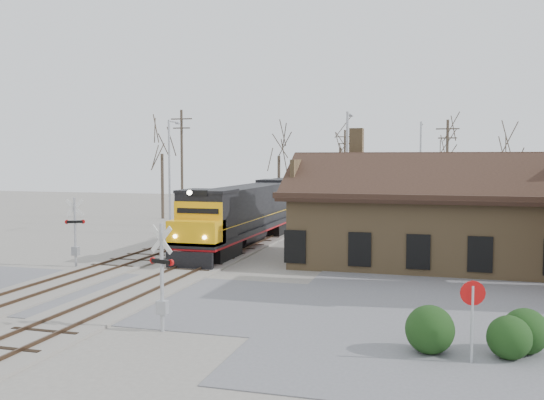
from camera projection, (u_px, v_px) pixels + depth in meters
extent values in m
plane|color=gray|center=(131.00, 296.00, 26.72)|extent=(140.00, 140.00, 0.00)
cube|color=slate|center=(131.00, 296.00, 26.72)|extent=(60.00, 9.00, 0.03)
cube|color=gray|center=(241.00, 247.00, 41.10)|extent=(3.40, 90.00, 0.12)
cube|color=#473323|center=(231.00, 245.00, 41.29)|extent=(0.08, 90.00, 0.14)
cube|color=#473323|center=(251.00, 246.00, 40.89)|extent=(0.08, 90.00, 0.14)
cube|color=gray|center=(180.00, 244.00, 42.34)|extent=(3.40, 90.00, 0.12)
cube|color=#473323|center=(171.00, 242.00, 42.53)|extent=(0.08, 90.00, 0.14)
cube|color=#473323|center=(190.00, 243.00, 42.13)|extent=(0.08, 90.00, 0.14)
cube|color=olive|center=(421.00, 229.00, 34.79)|extent=(14.00, 8.00, 4.00)
cube|color=black|center=(422.00, 193.00, 34.64)|extent=(15.20, 9.20, 0.30)
cube|color=black|center=(421.00, 177.00, 32.37)|extent=(15.00, 4.71, 2.66)
cube|color=black|center=(424.00, 174.00, 36.78)|extent=(15.00, 4.71, 2.66)
cube|color=olive|center=(357.00, 146.00, 36.99)|extent=(0.80, 0.80, 2.20)
cube|color=black|center=(213.00, 251.00, 36.12)|extent=(2.40, 3.84, 0.96)
cube|color=black|center=(271.00, 228.00, 48.10)|extent=(2.40, 3.84, 0.96)
cube|color=black|center=(246.00, 227.00, 42.05)|extent=(2.88, 19.21, 0.34)
cube|color=#980B0F|center=(246.00, 230.00, 42.07)|extent=(2.90, 19.21, 0.12)
cube|color=black|center=(251.00, 204.00, 43.10)|extent=(2.50, 13.93, 2.69)
cube|color=black|center=(207.00, 215.00, 35.13)|extent=(2.88, 2.69, 2.69)
cube|color=#FFB40D|center=(196.00, 232.00, 33.63)|extent=(2.88, 1.73, 1.34)
cube|color=black|center=(189.00, 261.00, 32.80)|extent=(2.69, 0.25, 0.96)
cylinder|color=#FFF2CC|center=(189.00, 193.00, 32.62)|extent=(0.27, 0.10, 0.27)
cube|color=black|center=(293.00, 219.00, 55.02)|extent=(2.40, 3.84, 0.96)
cube|color=black|center=(320.00, 208.00, 67.00)|extent=(2.40, 3.84, 0.96)
cube|color=black|center=(308.00, 206.00, 60.96)|extent=(2.88, 19.21, 0.34)
cube|color=#980B0F|center=(308.00, 208.00, 60.97)|extent=(2.90, 19.21, 0.12)
cube|color=black|center=(311.00, 190.00, 62.00)|extent=(2.50, 13.93, 2.69)
cube|color=black|center=(291.00, 195.00, 54.04)|extent=(2.88, 2.69, 2.69)
cube|color=black|center=(286.00, 205.00, 52.53)|extent=(2.88, 1.73, 1.34)
cube|color=black|center=(283.00, 223.00, 51.70)|extent=(2.69, 0.25, 0.96)
cylinder|color=#A5A8AD|center=(162.00, 278.00, 21.16)|extent=(0.13, 0.13, 3.84)
cube|color=silver|center=(161.00, 240.00, 21.06)|extent=(0.97, 0.34, 1.00)
cube|color=silver|center=(161.00, 240.00, 21.06)|extent=(0.97, 0.34, 1.00)
cube|color=black|center=(162.00, 261.00, 21.12)|extent=(0.87, 0.40, 0.14)
cylinder|color=#B20C0C|center=(153.00, 260.00, 21.36)|extent=(0.24, 0.15, 0.23)
cylinder|color=#B20C0C|center=(171.00, 263.00, 20.88)|extent=(0.24, 0.15, 0.23)
cube|color=#A5A8AD|center=(162.00, 307.00, 21.23)|extent=(0.38, 0.29, 0.48)
cylinder|color=#A5A8AD|center=(75.00, 232.00, 33.87)|extent=(0.14, 0.14, 3.89)
cube|color=silver|center=(75.00, 208.00, 33.78)|extent=(0.95, 0.45, 1.02)
cube|color=silver|center=(75.00, 208.00, 33.78)|extent=(0.95, 0.45, 1.02)
cube|color=black|center=(75.00, 222.00, 33.83)|extent=(0.86, 0.49, 0.15)
cylinder|color=#B20C0C|center=(83.00, 222.00, 33.89)|extent=(0.25, 0.17, 0.23)
cylinder|color=#B20C0C|center=(67.00, 222.00, 33.77)|extent=(0.25, 0.17, 0.23)
cube|color=#A5A8AD|center=(76.00, 251.00, 33.95)|extent=(0.39, 0.29, 0.49)
cylinder|color=#A5A8AD|center=(472.00, 325.00, 17.87)|extent=(0.09, 0.09, 2.34)
cylinder|color=#B20C0C|center=(473.00, 293.00, 17.80)|extent=(0.73, 0.21, 0.75)
sphere|color=black|center=(430.00, 330.00, 18.84)|extent=(1.53, 1.53, 1.53)
sphere|color=black|center=(509.00, 338.00, 18.31)|extent=(1.34, 1.34, 1.34)
sphere|color=black|center=(525.00, 331.00, 18.81)|extent=(1.43, 1.43, 1.43)
cylinder|color=#A5A8AD|center=(169.00, 177.00, 48.32)|extent=(0.18, 0.18, 9.11)
cylinder|color=#A5A8AD|center=(174.00, 122.00, 48.88)|extent=(0.12, 1.80, 0.12)
cube|color=#A5A8AD|center=(178.00, 124.00, 49.65)|extent=(0.25, 0.50, 0.12)
cylinder|color=#A5A8AD|center=(347.00, 178.00, 42.84)|extent=(0.18, 0.18, 9.35)
cylinder|color=#A5A8AD|center=(349.00, 114.00, 43.38)|extent=(0.12, 1.80, 0.12)
cube|color=#A5A8AD|center=(351.00, 116.00, 44.15)|extent=(0.25, 0.50, 0.12)
cylinder|color=#A5A8AD|center=(420.00, 172.00, 56.94)|extent=(0.18, 0.18, 9.50)
cylinder|color=#A5A8AD|center=(421.00, 123.00, 57.48)|extent=(0.12, 1.80, 0.12)
cube|color=#A5A8AD|center=(422.00, 125.00, 58.25)|extent=(0.25, 0.50, 0.12)
cylinder|color=#382D23|center=(182.00, 168.00, 53.64)|extent=(0.24, 0.24, 10.32)
cube|color=#382D23|center=(181.00, 119.00, 53.33)|extent=(2.00, 0.10, 0.10)
cube|color=#382D23|center=(182.00, 128.00, 53.39)|extent=(1.60, 0.10, 0.10)
cylinder|color=#382D23|center=(345.00, 170.00, 70.93)|extent=(0.24, 0.24, 9.35)
cube|color=#382D23|center=(345.00, 137.00, 70.66)|extent=(2.00, 0.10, 0.10)
cube|color=#382D23|center=(345.00, 144.00, 70.72)|extent=(1.60, 0.10, 0.10)
cylinder|color=#382D23|center=(447.00, 174.00, 53.21)|extent=(0.24, 0.24, 9.43)
cube|color=#382D23|center=(448.00, 129.00, 52.94)|extent=(2.00, 0.10, 0.10)
cube|color=#382D23|center=(448.00, 138.00, 53.00)|extent=(1.60, 0.10, 0.10)
cylinder|color=#382D23|center=(162.00, 186.00, 60.66)|extent=(0.32, 0.32, 6.51)
cylinder|color=#382D23|center=(279.00, 186.00, 64.28)|extent=(0.32, 0.32, 6.30)
cylinder|color=#382D23|center=(340.00, 178.00, 74.44)|extent=(0.32, 0.32, 7.35)
cylinder|color=#382D23|center=(447.00, 185.00, 61.93)|extent=(0.32, 0.32, 6.72)
cylinder|color=#382D23|center=(511.00, 195.00, 56.07)|extent=(0.32, 0.32, 5.40)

